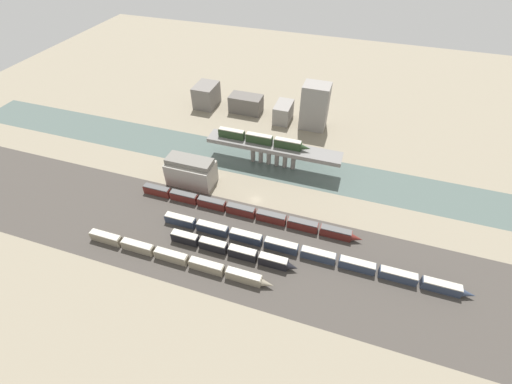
{
  "coord_description": "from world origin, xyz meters",
  "views": [
    {
      "loc": [
        30.64,
        -93.82,
        95.81
      ],
      "look_at": [
        0.0,
        0.21,
        4.13
      ],
      "focal_mm": 24.0,
      "sensor_mm": 36.0,
      "label": 1
    }
  ],
  "objects_px": {
    "train_yard_near": "(175,257)",
    "train_yard_mid": "(231,250)",
    "train_on_bridge": "(262,139)",
    "train_yard_far": "(303,252)",
    "train_yard_outer": "(244,211)",
    "warehouse_building": "(191,171)"
  },
  "relations": [
    {
      "from": "train_yard_mid",
      "to": "train_yard_outer",
      "type": "xyz_separation_m",
      "value": [
        -1.98,
        18.87,
        -0.07
      ]
    },
    {
      "from": "train_yard_far",
      "to": "train_yard_outer",
      "type": "xyz_separation_m",
      "value": [
        -25.67,
        11.69,
        0.08
      ]
    },
    {
      "from": "train_on_bridge",
      "to": "train_yard_far",
      "type": "distance_m",
      "value": 54.79
    },
    {
      "from": "train_on_bridge",
      "to": "train_yard_outer",
      "type": "distance_m",
      "value": 35.27
    },
    {
      "from": "train_yard_near",
      "to": "warehouse_building",
      "type": "distance_m",
      "value": 40.8
    },
    {
      "from": "train_yard_far",
      "to": "warehouse_building",
      "type": "xyz_separation_m",
      "value": [
        -52.82,
        22.95,
        3.94
      ]
    },
    {
      "from": "train_on_bridge",
      "to": "train_yard_far",
      "type": "height_order",
      "value": "train_on_bridge"
    },
    {
      "from": "train_on_bridge",
      "to": "warehouse_building",
      "type": "xyz_separation_m",
      "value": [
        -23.71,
        -22.26,
        -6.58
      ]
    },
    {
      "from": "train_yard_far",
      "to": "train_yard_near",
      "type": "bearing_deg",
      "value": -158.75
    },
    {
      "from": "warehouse_building",
      "to": "train_yard_mid",
      "type": "bearing_deg",
      "value": -45.97
    },
    {
      "from": "train_yard_near",
      "to": "train_yard_mid",
      "type": "distance_m",
      "value": 18.85
    },
    {
      "from": "train_yard_outer",
      "to": "warehouse_building",
      "type": "relative_size",
      "value": 4.49
    },
    {
      "from": "train_yard_far",
      "to": "train_on_bridge",
      "type": "bearing_deg",
      "value": 122.78
    },
    {
      "from": "train_yard_near",
      "to": "train_yard_outer",
      "type": "distance_m",
      "value": 31.18
    },
    {
      "from": "train_yard_mid",
      "to": "train_yard_near",
      "type": "bearing_deg",
      "value": -152.99
    },
    {
      "from": "warehouse_building",
      "to": "train_yard_far",
      "type": "bearing_deg",
      "value": -23.49
    },
    {
      "from": "train_on_bridge",
      "to": "train_yard_outer",
      "type": "relative_size",
      "value": 0.47
    },
    {
      "from": "train_yard_near",
      "to": "train_yard_mid",
      "type": "bearing_deg",
      "value": 27.01
    },
    {
      "from": "train_yard_near",
      "to": "train_yard_mid",
      "type": "xyz_separation_m",
      "value": [
        16.79,
        8.56,
        0.12
      ]
    },
    {
      "from": "train_on_bridge",
      "to": "warehouse_building",
      "type": "distance_m",
      "value": 33.18
    },
    {
      "from": "train_on_bridge",
      "to": "train_yard_mid",
      "type": "distance_m",
      "value": 53.68
    },
    {
      "from": "train_yard_near",
      "to": "train_yard_outer",
      "type": "relative_size",
      "value": 0.77
    }
  ]
}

